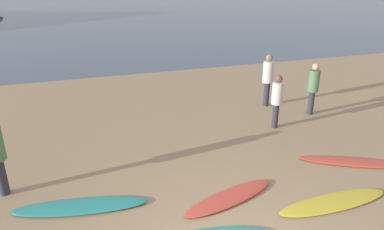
# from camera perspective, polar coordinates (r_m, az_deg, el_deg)

# --- Properties ---
(ground_plane) EXTENTS (120.00, 120.00, 0.20)m
(ground_plane) POSITION_cam_1_polar(r_m,az_deg,el_deg) (14.12, -10.54, 3.91)
(ground_plane) COLOR tan
(ground_plane) RESTS_ON ground
(ocean_water) EXTENTS (140.00, 100.00, 0.01)m
(ocean_water) POSITION_cam_1_polar(r_m,az_deg,el_deg) (65.70, -18.48, 16.92)
(ocean_water) COLOR #475B6B
(ocean_water) RESTS_ON ground
(surfboard_0) EXTENTS (2.59, 1.04, 0.09)m
(surfboard_0) POSITION_cam_1_polar(r_m,az_deg,el_deg) (7.14, -17.99, -14.18)
(surfboard_0) COLOR teal
(surfboard_0) RESTS_ON ground
(surfboard_2) EXTENTS (2.22, 1.08, 0.08)m
(surfboard_2) POSITION_cam_1_polar(r_m,az_deg,el_deg) (7.09, 6.31, -13.41)
(surfboard_2) COLOR #D84C38
(surfboard_2) RESTS_ON ground
(surfboard_3) EXTENTS (2.44, 0.57, 0.06)m
(surfboard_3) POSITION_cam_1_polar(r_m,az_deg,el_deg) (7.46, 22.47, -13.21)
(surfboard_3) COLOR yellow
(surfboard_3) RESTS_ON ground
(surfboard_4) EXTENTS (2.48, 1.66, 0.07)m
(surfboard_4) POSITION_cam_1_polar(r_m,az_deg,el_deg) (9.13, 25.30, -7.04)
(surfboard_4) COLOR #D84C38
(surfboard_4) RESTS_ON ground
(person_0) EXTENTS (0.32, 0.32, 1.60)m
(person_0) POSITION_cam_1_polar(r_m,az_deg,el_deg) (10.17, 13.95, 2.88)
(person_0) COLOR #2D2D38
(person_0) RESTS_ON ground
(person_2) EXTENTS (0.34, 0.34, 1.67)m
(person_2) POSITION_cam_1_polar(r_m,az_deg,el_deg) (11.57, 19.52, 4.74)
(person_2) COLOR #2D2D38
(person_2) RESTS_ON ground
(person_3) EXTENTS (0.36, 0.36, 1.79)m
(person_3) POSITION_cam_1_polar(r_m,az_deg,el_deg) (11.96, 12.50, 6.36)
(person_3) COLOR #2D2D38
(person_3) RESTS_ON ground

